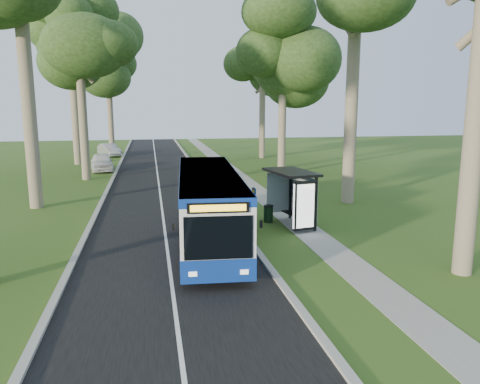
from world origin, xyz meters
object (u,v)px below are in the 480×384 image
Objects in this scene: litter_bin at (268,214)px; car_white at (102,162)px; bus_shelter at (296,189)px; car_silver at (109,150)px; bus at (209,206)px; bus_stop_sign at (254,206)px.

litter_bin is 0.19× the size of car_white.
bus_shelter reaches higher than car_white.
bus is at bearing -102.03° from car_silver.
litter_bin is (-1.01, 1.30, -1.46)m from bus_shelter.
bus is 5.04× the size of bus_stop_sign.
bus_shelter is 24.48m from car_white.
bus is 2.68× the size of car_silver.
car_white is at bearing 109.83° from bus.
car_white is 1.06× the size of car_silver.
bus is 35.94m from car_silver.
car_white is 11.96m from car_silver.
bus is 24.24m from car_white.
car_silver is (-6.89, 35.26, -0.85)m from bus.
bus is 3.43× the size of bus_shelter.
bus is 2.52× the size of car_white.
bus_shelter is at bearing -52.02° from litter_bin.
bus_stop_sign is 2.76m from bus_shelter.
bus is 13.40× the size of litter_bin.
bus reaches higher than bus_shelter.
bus_shelter is 35.66m from car_silver.
car_white reaches higher than car_silver.
bus_stop_sign is 0.53× the size of car_silver.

